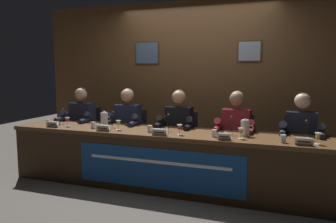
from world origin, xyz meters
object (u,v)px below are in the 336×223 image
object	(u,v)px
panelist_far_left	(80,121)
microphone_right	(230,129)
juice_glass_far_left	(68,120)
water_cup_far_left	(48,123)
microphone_far_right	(306,133)
chair_far_left	(87,136)
water_cup_right	(214,134)
water_cup_center	(150,129)
juice_glass_far_right	(318,136)
microphone_center	(166,126)
water_cup_far_right	(283,139)
panelist_right	(235,131)
juice_glass_right	(241,131)
juice_glass_center	(180,128)
panelist_center	(177,127)
conference_table	(165,150)
chair_far_right	(299,153)
nameplate_far_right	(304,141)
water_pitcher_right_side	(245,128)
chair_center	(182,144)
panelist_far_right	(301,135)
nameplate_left	(103,128)
microphone_left	(110,122)
panelist_left	(126,124)
water_cup_left	(93,125)
nameplate_far_left	(53,124)
chair_right	(237,148)
nameplate_center	(159,132)
microphone_far_left	(60,119)
nameplate_right	(224,136)
chair_left	(132,140)

from	to	relation	value
panelist_far_left	microphone_right	world-z (taller)	panelist_far_left
juice_glass_far_left	water_cup_far_left	world-z (taller)	juice_glass_far_left
panelist_far_left	microphone_far_right	bearing A→B (deg)	-6.45
chair_far_left	water_cup_right	world-z (taller)	chair_far_left
water_cup_center	juice_glass_far_right	size ratio (longest dim) A/B	0.69
microphone_center	water_cup_far_right	distance (m)	1.41
panelist_far_left	panelist_right	size ratio (longest dim) A/B	1.00
water_cup_far_left	juice_glass_right	size ratio (longest dim) A/B	0.69
juice_glass_center	microphone_right	size ratio (longest dim) A/B	0.57
panelist_center	conference_table	bearing A→B (deg)	-89.99
microphone_center	microphone_right	bearing A→B (deg)	3.07
panelist_center	chair_far_right	distance (m)	1.62
juice_glass_right	panelist_center	bearing A→B (deg)	150.11
nameplate_far_right	water_pitcher_right_side	size ratio (longest dim) A/B	0.85
microphone_center	panelist_right	bearing A→B (deg)	26.73
juice_glass_center	chair_center	bearing A→B (deg)	105.92
water_cup_far_left	panelist_far_right	xyz separation A→B (m)	(3.31, 0.54, -0.05)
conference_table	nameplate_far_right	world-z (taller)	nameplate_far_right
juice_glass_center	chair_far_right	world-z (taller)	chair_far_right
nameplate_left	panelist_center	distance (m)	1.02
microphone_left	microphone_far_right	distance (m)	2.44
juice_glass_far_left	juice_glass_right	world-z (taller)	same
panelist_left	chair_far_right	world-z (taller)	panelist_left
chair_far_left	water_cup_center	bearing A→B (deg)	-27.41
juice_glass_far_left	water_cup_center	size ratio (longest dim) A/B	1.46
microphone_right	panelist_far_right	distance (m)	0.88
panelist_far_left	water_cup_right	distance (m)	2.29
water_cup_left	microphone_right	distance (m)	1.80
nameplate_far_left	nameplate_far_right	size ratio (longest dim) A/B	0.99
chair_far_left	panelist_far_left	xyz separation A→B (m)	(0.00, -0.20, 0.28)
panelist_center	microphone_right	world-z (taller)	panelist_center
water_cup_far_left	chair_far_right	size ratio (longest dim) A/B	0.09
nameplate_far_left	chair_right	bearing A→B (deg)	19.40
panelist_left	water_cup_far_right	world-z (taller)	panelist_left
nameplate_center	chair_center	bearing A→B (deg)	89.89
nameplate_far_left	chair_center	bearing A→B (deg)	27.91
microphone_far_left	chair_right	distance (m)	2.53
water_cup_far_left	nameplate_right	world-z (taller)	water_cup_far_left
water_cup_center	chair_right	xyz separation A→B (m)	(0.98, 0.73, -0.33)
juice_glass_center	water_cup_right	distance (m)	0.42
panelist_far_left	nameplate_center	world-z (taller)	panelist_far_left
water_cup_far_left	nameplate_left	distance (m)	0.96
microphone_far_left	water_cup_right	xyz separation A→B (m)	(2.27, -0.13, -0.04)
microphone_left	microphone_far_right	world-z (taller)	same
nameplate_far_right	microphone_far_right	bearing A→B (deg)	83.40
chair_left	water_cup_center	bearing A→B (deg)	-50.04
microphone_center	panelist_far_right	world-z (taller)	panelist_far_right
juice_glass_center	nameplate_far_right	size ratio (longest dim) A/B	0.69
nameplate_right	chair_far_right	xyz separation A→B (m)	(0.81, 0.87, -0.33)
chair_far_left	water_pitcher_right_side	world-z (taller)	water_pitcher_right_side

